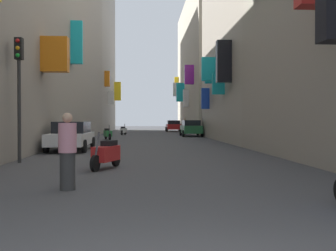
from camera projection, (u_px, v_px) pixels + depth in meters
ground_plane at (148, 138)px, 32.31m from camera, size 140.00×140.00×0.00m
building_left_mid_a at (34, 31)px, 26.98m from camera, size 7.21×31.64×15.36m
building_left_mid_b at (87, 53)px, 52.19m from camera, size 7.01×18.95×21.23m
building_right_mid_a at (257, 13)px, 28.75m from camera, size 7.14×14.87×18.86m
building_right_far at (209, 66)px, 50.42m from camera, size 7.15×24.45×17.05m
parked_car_red at (173, 126)px, 51.93m from camera, size 1.99×4.13×1.49m
parked_car_white at (72, 135)px, 19.03m from camera, size 1.87×4.39×1.41m
parked_car_green at (191, 128)px, 36.23m from camera, size 1.85×4.23×1.49m
scooter_white at (124, 130)px, 39.37m from camera, size 0.64×1.90×1.13m
scooter_green at (108, 134)px, 29.98m from camera, size 0.77×1.85×1.13m
scooter_red at (106, 154)px, 11.76m from camera, size 0.80×1.82×1.13m
pedestrian_crossing at (185, 126)px, 40.44m from camera, size 0.52×0.52×1.72m
pedestrian_near_left at (67, 152)px, 8.18m from camera, size 0.53×0.53×1.63m
traffic_light_near_corner at (19, 78)px, 13.39m from camera, size 0.26×0.34×4.32m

